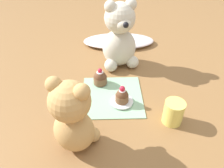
# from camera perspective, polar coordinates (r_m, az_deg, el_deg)

# --- Properties ---
(ground_plane) EXTENTS (4.00, 4.00, 0.00)m
(ground_plane) POSITION_cam_1_polar(r_m,az_deg,el_deg) (0.77, 0.00, -3.28)
(ground_plane) COLOR olive
(knitted_placemat) EXTENTS (0.21, 0.22, 0.01)m
(knitted_placemat) POSITION_cam_1_polar(r_m,az_deg,el_deg) (0.77, 0.00, -3.12)
(knitted_placemat) COLOR #8EBC99
(knitted_placemat) RESTS_ON ground_plane
(tulle_cloth) EXTENTS (0.34, 0.16, 0.03)m
(tulle_cloth) POSITION_cam_1_polar(r_m,az_deg,el_deg) (1.09, 1.75, 11.20)
(tulle_cloth) COLOR silver
(tulle_cloth) RESTS_ON ground_plane
(teddy_bear_cream) EXTENTS (0.16, 0.15, 0.27)m
(teddy_bear_cream) POSITION_cam_1_polar(r_m,az_deg,el_deg) (0.87, 2.03, 12.19)
(teddy_bear_cream) COLOR beige
(teddy_bear_cream) RESTS_ON ground_plane
(teddy_bear_tan) EXTENTS (0.14, 0.13, 0.22)m
(teddy_bear_tan) POSITION_cam_1_polar(r_m,az_deg,el_deg) (0.56, -10.18, -8.44)
(teddy_bear_tan) COLOR tan
(teddy_bear_tan) RESTS_ON ground_plane
(cupcake_near_cream_bear) EXTENTS (0.05, 0.05, 0.06)m
(cupcake_near_cream_bear) POSITION_cam_1_polar(r_m,az_deg,el_deg) (0.81, -3.11, 1.58)
(cupcake_near_cream_bear) COLOR brown
(cupcake_near_cream_bear) RESTS_ON knitted_placemat
(saucer_plate) EXTENTS (0.08, 0.08, 0.01)m
(saucer_plate) POSITION_cam_1_polar(r_m,az_deg,el_deg) (0.74, 2.57, -4.56)
(saucer_plate) COLOR silver
(saucer_plate) RESTS_ON knitted_placemat
(cupcake_near_tan_bear) EXTENTS (0.04, 0.04, 0.06)m
(cupcake_near_tan_bear) POSITION_cam_1_polar(r_m,az_deg,el_deg) (0.72, 2.63, -3.11)
(cupcake_near_tan_bear) COLOR brown
(cupcake_near_tan_bear) RESTS_ON saucer_plate
(juice_glass) EXTENTS (0.06, 0.06, 0.08)m
(juice_glass) POSITION_cam_1_polar(r_m,az_deg,el_deg) (0.68, 15.75, -7.11)
(juice_glass) COLOR #EADB66
(juice_glass) RESTS_ON ground_plane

